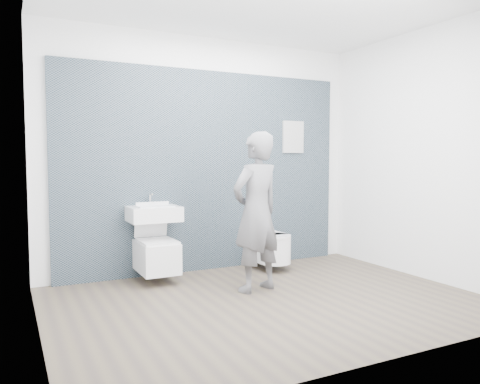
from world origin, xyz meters
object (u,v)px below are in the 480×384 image
washbasin (154,213)px  visitor (256,212)px  toilet_square (156,254)px  toilet_rounded (270,247)px

washbasin → visitor: (0.81, -0.87, 0.06)m
toilet_square → visitor: 1.24m
toilet_rounded → washbasin: bearing=175.3°
toilet_square → toilet_rounded: bearing=-1.7°
washbasin → toilet_square: bearing=-90.0°
visitor → toilet_square: bearing=-59.5°
toilet_square → washbasin: bearing=90.0°
visitor → toilet_rounded: bearing=-144.0°
toilet_rounded → visitor: 1.11m
toilet_square → toilet_rounded: toilet_square is taller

